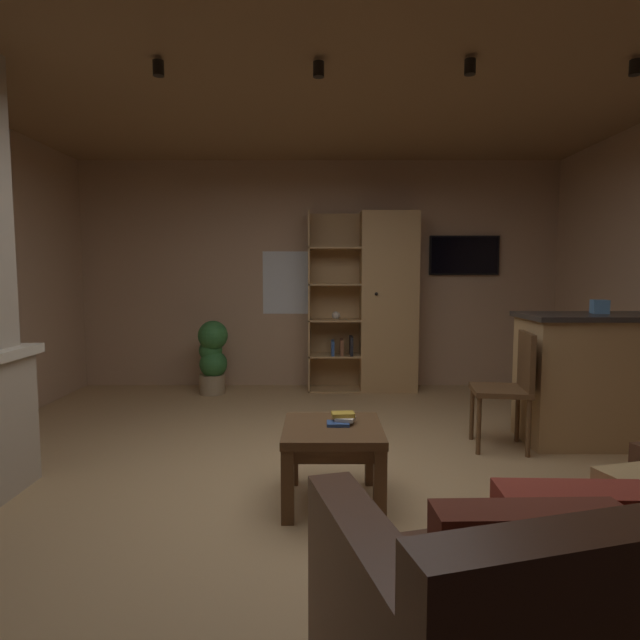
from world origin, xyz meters
name	(u,v)px	position (x,y,z in m)	size (l,w,h in m)	color
floor	(320,492)	(0.00, 0.00, -0.01)	(5.72, 6.17, 0.02)	tan
wall_back	(321,275)	(0.00, 3.12, 1.35)	(5.84, 0.06, 2.70)	tan
ceiling	(320,43)	(0.00, 0.00, 2.71)	(5.72, 6.17, 0.02)	#8E6B47
window_pane_back	(290,283)	(-0.37, 3.08, 1.26)	(0.62, 0.01, 0.75)	white
bookshelf_cabinet	(382,303)	(0.72, 2.84, 1.02)	(1.26, 0.41, 2.07)	tan
kitchen_bar_counter	(619,378)	(2.41, 0.95, 0.53)	(1.54, 0.64, 1.05)	tan
tissue_box	(601,307)	(2.27, 1.00, 1.10)	(0.12, 0.12, 0.11)	#598CBF
leather_couch	(595,630)	(0.83, -1.70, 0.31)	(1.70, 1.26, 0.84)	#4C2D1E
coffee_table	(334,442)	(0.08, -0.16, 0.37)	(0.59, 0.60, 0.47)	brown
table_book_0	(339,424)	(0.12, -0.14, 0.48)	(0.13, 0.10, 0.02)	#2D4C8C
table_book_1	(347,419)	(0.16, -0.11, 0.50)	(0.11, 0.10, 0.02)	beige
table_book_2	(344,414)	(0.15, -0.09, 0.52)	(0.14, 0.09, 0.02)	gold
dining_chair	(512,382)	(1.50, 0.80, 0.53)	(0.48, 0.48, 0.92)	brown
potted_floor_plant	(214,355)	(-1.21, 2.63, 0.45)	(0.34, 0.34, 0.84)	#9E896B
wall_mounted_tv	(465,255)	(1.73, 3.05, 1.59)	(0.83, 0.06, 0.47)	black
track_light_spot_1	(160,69)	(-0.99, 0.16, 2.63)	(0.07, 0.07, 0.09)	black
track_light_spot_2	(321,70)	(0.00, 0.18, 2.63)	(0.07, 0.07, 0.09)	black
track_light_spot_3	(471,67)	(0.93, 0.14, 2.63)	(0.07, 0.07, 0.09)	black
track_light_spot_4	(637,67)	(1.95, 0.15, 2.63)	(0.07, 0.07, 0.09)	black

